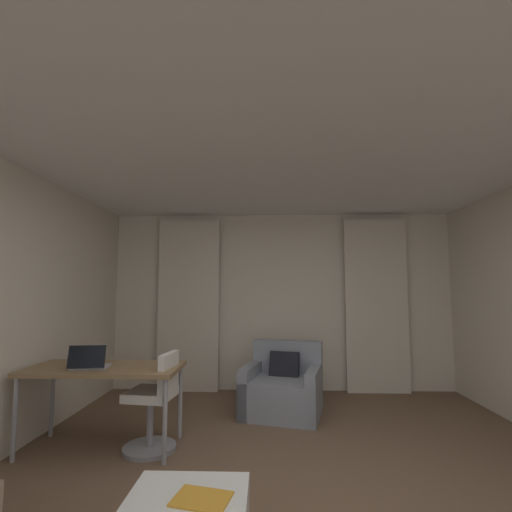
% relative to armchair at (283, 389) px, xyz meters
% --- Properties ---
extents(wall_window, '(5.12, 0.06, 2.60)m').
position_rel_armchair_xyz_m(wall_window, '(0.03, 1.03, 1.02)').
color(wall_window, beige).
rests_on(wall_window, ground).
extents(ceiling, '(5.12, 6.12, 0.06)m').
position_rel_armchair_xyz_m(ceiling, '(0.03, -2.00, 2.35)').
color(ceiling, white).
rests_on(ceiling, wall_left).
extents(curtain_left_panel, '(0.90, 0.06, 2.50)m').
position_rel_armchair_xyz_m(curtain_left_panel, '(-1.35, 0.90, 0.97)').
color(curtain_left_panel, beige).
rests_on(curtain_left_panel, ground).
extents(curtain_right_panel, '(0.90, 0.06, 2.50)m').
position_rel_armchair_xyz_m(curtain_right_panel, '(1.40, 0.90, 0.97)').
color(curtain_right_panel, beige).
rests_on(curtain_right_panel, ground).
extents(armchair, '(1.05, 1.00, 0.81)m').
position_rel_armchair_xyz_m(armchair, '(0.00, 0.00, 0.00)').
color(armchair, gray).
rests_on(armchair, ground).
extents(desk, '(1.40, 0.65, 0.75)m').
position_rel_armchair_xyz_m(desk, '(-1.71, -1.03, 0.41)').
color(desk, olive).
rests_on(desk, ground).
extents(desk_chair, '(0.48, 0.48, 0.88)m').
position_rel_armchair_xyz_m(desk_chair, '(-1.23, -1.05, 0.12)').
color(desk_chair, gray).
rests_on(desk_chair, ground).
extents(laptop, '(0.35, 0.29, 0.22)m').
position_rel_armchair_xyz_m(laptop, '(-1.81, -1.14, 0.51)').
color(laptop, '#ADADB2').
rests_on(laptop, desk).
extents(magazine_open, '(0.32, 0.26, 0.01)m').
position_rel_armchair_xyz_m(magazine_open, '(-0.52, -2.57, 0.14)').
color(magazine_open, orange).
rests_on(magazine_open, coffee_table).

